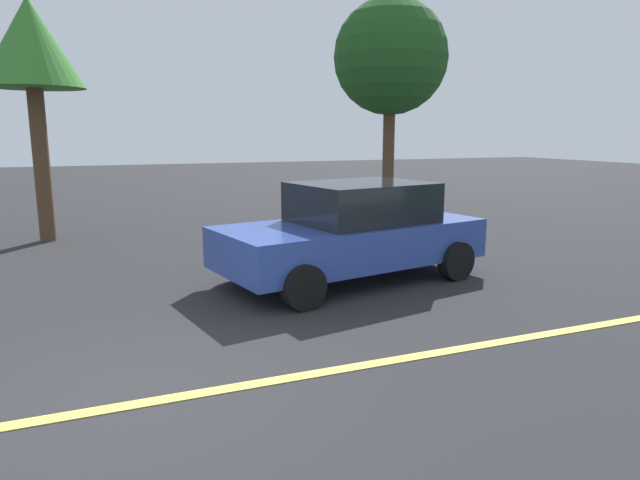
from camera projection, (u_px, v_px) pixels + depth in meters
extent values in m
plane|color=#262628|center=(115.00, 409.00, 4.94)|extent=(80.00, 80.00, 0.00)
cube|color=#E0D14C|center=(411.00, 357.00, 6.05)|extent=(28.00, 0.16, 0.01)
cube|color=#2D479E|center=(350.00, 242.00, 9.13)|extent=(4.59, 2.66, 0.64)
cube|color=black|center=(362.00, 202.00, 9.13)|extent=(2.35, 2.01, 0.64)
cylinder|color=black|center=(303.00, 287.00, 7.63)|extent=(0.67, 0.34, 0.64)
cylinder|color=black|center=(244.00, 261.00, 9.17)|extent=(0.67, 0.34, 0.64)
cylinder|color=black|center=(456.00, 261.00, 9.20)|extent=(0.67, 0.34, 0.64)
cylinder|color=black|center=(383.00, 242.00, 10.75)|extent=(0.67, 0.34, 0.64)
cylinder|color=#513823|center=(388.00, 155.00, 15.47)|extent=(0.32, 0.32, 3.54)
sphere|color=#1E4C1C|center=(391.00, 57.00, 14.98)|extent=(3.06, 3.06, 3.06)
cylinder|color=#513823|center=(42.00, 166.00, 12.31)|extent=(0.34, 0.34, 3.33)
cone|color=#387A2D|center=(30.00, 42.00, 11.82)|extent=(2.10, 2.10, 1.86)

